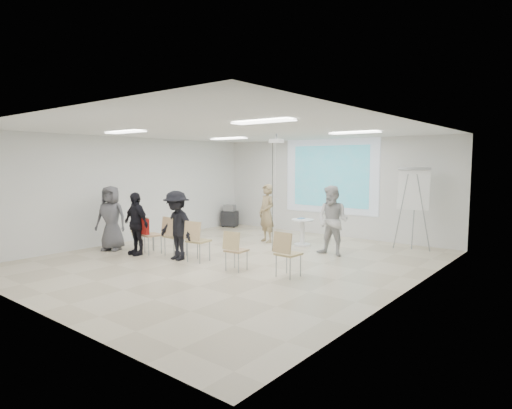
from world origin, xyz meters
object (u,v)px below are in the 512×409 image
Objects in this scene: audience_left at (136,219)px; audience_outer at (111,214)px; pedestal_table at (302,231)px; chair_left_mid at (148,232)px; av_cart at (230,216)px; flipchart_easel at (414,189)px; chair_far_left at (141,231)px; audience_mid at (176,221)px; player_left at (267,209)px; chair_center at (196,238)px; player_right at (333,217)px; chair_left_inner at (173,233)px; laptop at (176,235)px; chair_right_far at (286,250)px; chair_right_inner at (234,247)px.

audience_left is 0.97m from audience_outer.
pedestal_table is 5.10m from audience_outer.
chair_left_mid is 1.20× the size of av_cart.
flipchart_easel is (5.14, 4.81, 0.70)m from audience_left.
chair_left_mid is at bearing -147.42° from flipchart_easel.
audience_outer is at bearing -169.25° from chair_far_left.
audience_mid is at bearing -16.91° from chair_far_left.
player_left reaches higher than chair_left_mid.
chair_center is at bearing -66.97° from player_left.
player_left reaches higher than audience_outer.
player_right is 2.36m from flipchart_easel.
chair_left_inner is 0.52m from audience_mid.
player_left reaches higher than chair_left_inner.
player_right is 4.84m from audience_left.
audience_outer is 2.38× the size of av_cart.
player_right is (1.26, -0.62, 0.54)m from pedestal_table.
laptop is at bearing 31.81° from chair_left_mid.
chair_center reaches higher than chair_far_left.
chair_right_far is 2.58× the size of laptop.
audience_mid is at bearing -140.99° from flipchart_easel.
audience_left is (-0.18, -0.22, 0.33)m from chair_left_mid.
chair_right_far is at bearing 7.03° from chair_right_inner.
audience_left is at bearing -24.29° from audience_outer.
player_right reaches higher than pedestal_table.
chair_right_far reaches higher than laptop.
pedestal_table is at bearing 68.25° from chair_center.
chair_far_left is 0.93× the size of chair_center.
chair_center is 1.21× the size of av_cart.
chair_left_mid is 1.25m from audience_outer.
flipchart_easel reaches higher than chair_center.
player_right reaches higher than chair_left_inner.
chair_right_inner is (1.23, -0.06, -0.06)m from chair_center.
pedestal_table is 0.81× the size of chair_right_far.
chair_right_far is at bearing 9.20° from audience_mid.
audience_left reaches higher than chair_left_mid.
chair_far_left is 7.07m from flipchart_easel.
chair_right_inner is at bearing -82.96° from pedestal_table.
audience_left is (0.20, -0.30, 0.37)m from chair_far_left.
flipchart_easel is (3.65, 1.43, 0.64)m from player_left.
av_cart is (-0.36, 4.96, -0.58)m from audience_outer.
chair_right_far is 2.93m from audience_mid.
av_cart is at bearing 161.20° from pedestal_table.
chair_right_far is at bearing -21.01° from audience_outer.
player_left is 2.93m from laptop.
chair_left_inner reaches higher than laptop.
pedestal_table is at bearing 56.88° from audience_left.
player_left is at bearing -170.05° from pedestal_table.
chair_left_inner is 0.55× the size of audience_left.
audience_outer is (-2.18, -0.33, 0.02)m from audience_mid.
flipchart_easel reaches higher than pedestal_table.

